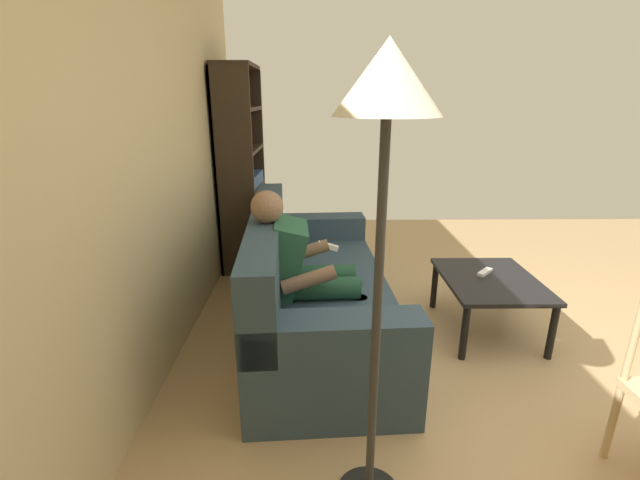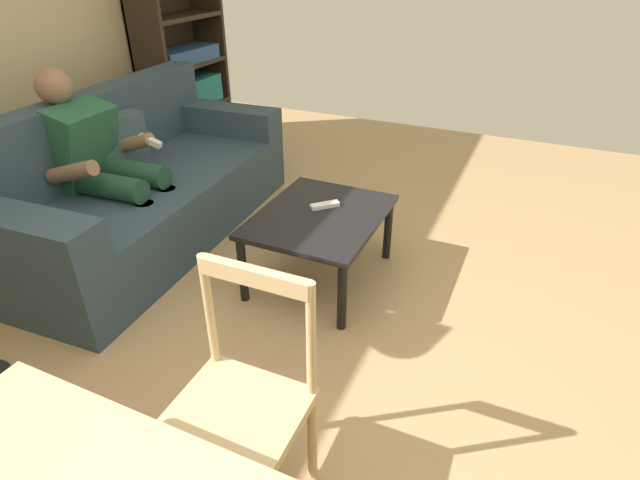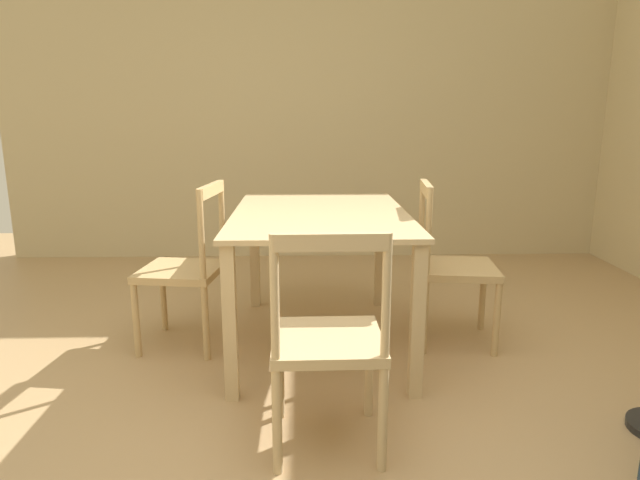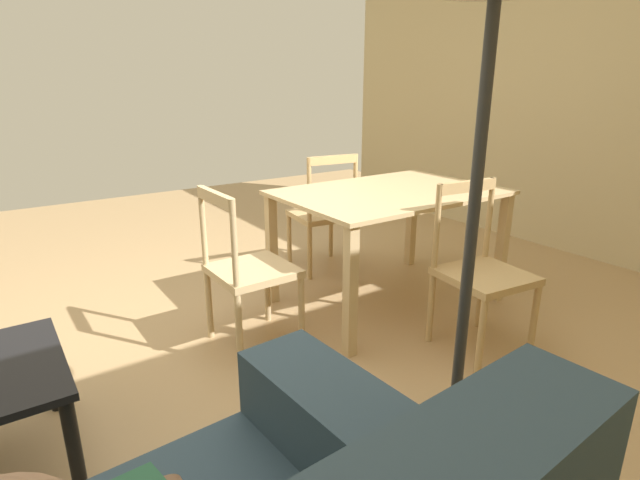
{
  "view_description": "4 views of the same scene",
  "coord_description": "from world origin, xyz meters",
  "px_view_note": "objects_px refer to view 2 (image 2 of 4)",
  "views": [
    {
      "loc": [
        -1.72,
        1.66,
        1.69
      ],
      "look_at": [
        1.17,
        1.62,
        0.73
      ],
      "focal_mm": 24.06,
      "sensor_mm": 36.0,
      "label": 1
    },
    {
      "loc": [
        -1.13,
        -0.67,
        1.75
      ],
      "look_at": [
        1.16,
        0.37,
        0.26
      ],
      "focal_mm": 28.3,
      "sensor_mm": 36.0,
      "label": 2
    },
    {
      "loc": [
        1.73,
        -0.05,
        1.28
      ],
      "look_at": [
        -1.23,
        0.03,
        0.6
      ],
      "focal_mm": 31.08,
      "sensor_mm": 36.0,
      "label": 3
    },
    {
      "loc": [
        0.88,
        2.32,
        1.41
      ],
      "look_at": [
        -0.03,
        1.0,
        0.9
      ],
      "focal_mm": 27.75,
      "sensor_mm": 36.0,
      "label": 4
    }
  ],
  "objects_px": {
    "person_lounging": "(102,162)",
    "tv_remote": "(325,205)",
    "dining_chair_facing_couch": "(238,410)",
    "couch": "(139,189)",
    "bookshelf": "(181,63)",
    "coffee_table": "(320,223)"
  },
  "relations": [
    {
      "from": "tv_remote",
      "to": "couch",
      "type": "bearing_deg",
      "value": 48.22
    },
    {
      "from": "person_lounging",
      "to": "bookshelf",
      "type": "height_order",
      "value": "bookshelf"
    },
    {
      "from": "coffee_table",
      "to": "dining_chair_facing_couch",
      "type": "bearing_deg",
      "value": -166.4
    },
    {
      "from": "couch",
      "to": "person_lounging",
      "type": "relative_size",
      "value": 1.98
    },
    {
      "from": "person_lounging",
      "to": "tv_remote",
      "type": "height_order",
      "value": "person_lounging"
    },
    {
      "from": "tv_remote",
      "to": "bookshelf",
      "type": "height_order",
      "value": "bookshelf"
    },
    {
      "from": "tv_remote",
      "to": "bookshelf",
      "type": "distance_m",
      "value": 2.51
    },
    {
      "from": "tv_remote",
      "to": "dining_chair_facing_couch",
      "type": "distance_m",
      "value": 1.51
    },
    {
      "from": "couch",
      "to": "dining_chair_facing_couch",
      "type": "height_order",
      "value": "couch"
    },
    {
      "from": "coffee_table",
      "to": "dining_chair_facing_couch",
      "type": "distance_m",
      "value": 1.42
    },
    {
      "from": "person_lounging",
      "to": "coffee_table",
      "type": "bearing_deg",
      "value": -81.1
    },
    {
      "from": "person_lounging",
      "to": "coffee_table",
      "type": "xyz_separation_m",
      "value": [
        0.21,
        -1.36,
        -0.22
      ]
    },
    {
      "from": "bookshelf",
      "to": "dining_chair_facing_couch",
      "type": "xyz_separation_m",
      "value": [
        -2.87,
        -2.39,
        -0.37
      ]
    },
    {
      "from": "coffee_table",
      "to": "tv_remote",
      "type": "xyz_separation_m",
      "value": [
        0.09,
        0.01,
        0.07
      ]
    },
    {
      "from": "couch",
      "to": "coffee_table",
      "type": "height_order",
      "value": "couch"
    },
    {
      "from": "dining_chair_facing_couch",
      "to": "couch",
      "type": "bearing_deg",
      "value": 50.29
    },
    {
      "from": "person_lounging",
      "to": "dining_chair_facing_couch",
      "type": "height_order",
      "value": "person_lounging"
    },
    {
      "from": "person_lounging",
      "to": "tv_remote",
      "type": "distance_m",
      "value": 1.4
    },
    {
      "from": "couch",
      "to": "bookshelf",
      "type": "bearing_deg",
      "value": 26.03
    },
    {
      "from": "coffee_table",
      "to": "bookshelf",
      "type": "distance_m",
      "value": 2.58
    },
    {
      "from": "person_lounging",
      "to": "coffee_table",
      "type": "height_order",
      "value": "person_lounging"
    },
    {
      "from": "tv_remote",
      "to": "dining_chair_facing_couch",
      "type": "xyz_separation_m",
      "value": [
        -1.47,
        -0.34,
        -0.0
      ]
    }
  ]
}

